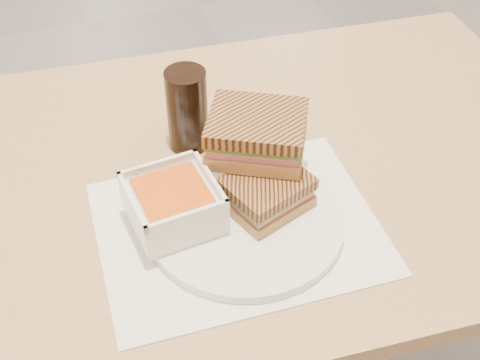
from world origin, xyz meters
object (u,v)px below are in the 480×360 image
object	(u,v)px
main_table	(208,225)
panini_lower	(267,192)
soup_bowl	(173,205)
cola_glass	(187,110)
plate	(245,221)

from	to	relation	value
main_table	panini_lower	distance (m)	0.20
soup_bowl	panini_lower	size ratio (longest dim) A/B	0.95
cola_glass	panini_lower	bearing A→B (deg)	-71.61
soup_bowl	panini_lower	xyz separation A→B (m)	(0.13, -0.01, -0.00)
plate	cola_glass	bearing A→B (deg)	97.19
cola_glass	soup_bowl	bearing A→B (deg)	-111.85
soup_bowl	cola_glass	distance (m)	0.18
plate	cola_glass	size ratio (longest dim) A/B	2.03
panini_lower	main_table	bearing A→B (deg)	117.15
plate	cola_glass	xyz separation A→B (m)	(-0.02, 0.20, 0.06)
soup_bowl	plate	bearing A→B (deg)	-17.32
main_table	cola_glass	size ratio (longest dim) A/B	9.32
main_table	cola_glass	bearing A→B (deg)	93.22
plate	panini_lower	xyz separation A→B (m)	(0.04, 0.01, 0.03)
soup_bowl	cola_glass	xyz separation A→B (m)	(0.07, 0.17, 0.02)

